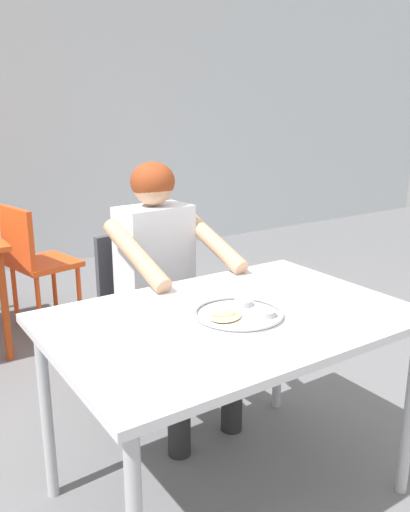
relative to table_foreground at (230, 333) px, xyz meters
The scene contains 6 objects.
ground_plane 0.71m from the table_foreground, 48.30° to the right, with size 12.00×12.00×0.05m, color slate.
table_foreground is the anchor object (origin of this frame).
thali_tray 0.09m from the table_foreground, 59.24° to the right, with size 0.32×0.32×0.03m.
chair_foreground 0.87m from the table_foreground, 84.54° to the left, with size 0.43×0.42×0.86m.
diner_foreground 0.64m from the table_foreground, 81.60° to the left, with size 0.52×0.57×1.23m.
chair_red_right 2.07m from the table_foreground, 93.32° to the left, with size 0.46×0.49×0.85m.
Camera 1 is at (-1.08, -1.36, 1.45)m, focal length 36.78 mm.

